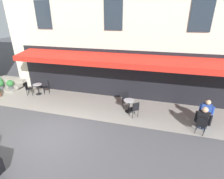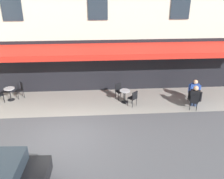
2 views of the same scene
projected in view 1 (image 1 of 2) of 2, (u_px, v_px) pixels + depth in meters
The scene contains 17 objects.
ground_plane at pixel (51, 136), 7.87m from camera, with size 70.00×70.00×0.00m, color #4C4C51.
sidewalk_cafe_terrace at pixel (132, 110), 10.10m from camera, with size 20.50×3.20×0.01m, color gray.
back_alley_steps at pixel (11, 83), 13.44m from camera, with size 2.40×1.75×0.60m.
cafe_table_mid_terrace at pixel (129, 104), 9.73m from camera, with size 0.60×0.60×0.75m.
cafe_chair_black_under_awning at pixel (135, 108), 9.18m from camera, with size 0.56×0.56×0.91m.
cafe_chair_black_back_row at pixel (126, 99), 10.28m from camera, with size 0.54×0.54×0.91m.
cafe_table_streetside at pixel (38, 88), 11.98m from camera, with size 0.60×0.60×0.75m.
cafe_chair_black_near_door at pixel (28, 88), 11.85m from camera, with size 0.53×0.53×0.91m.
cafe_chair_black_by_window at pixel (47, 86), 12.13m from camera, with size 0.55×0.55×0.91m.
cafe_table_far_end at pixel (204, 119), 8.32m from camera, with size 0.60×0.60×0.75m.
cafe_chair_black_corner_right at pixel (201, 124), 7.84m from camera, with size 0.52×0.52×0.91m.
cafe_chair_black_facing_street at pixel (206, 112), 8.79m from camera, with size 0.50×0.50×0.91m.
seated_patron_in_black at pixel (203, 119), 7.93m from camera, with size 0.67×0.68×1.36m.
seated_companion_in_blue at pixel (206, 112), 8.56m from camera, with size 0.65×0.63×1.32m.
potted_plant_entrance_left at pixel (10, 85), 12.58m from camera, with size 0.50×0.50×0.82m.
potted_plant_mid_terrace at pixel (0, 85), 12.61m from camera, with size 0.52×0.52×0.83m.
potted_plant_under_sign at pixel (2, 82), 13.29m from camera, with size 0.34×0.34×0.86m.
Camera 1 is at (-4.41, 5.42, 5.09)m, focal length 27.38 mm.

